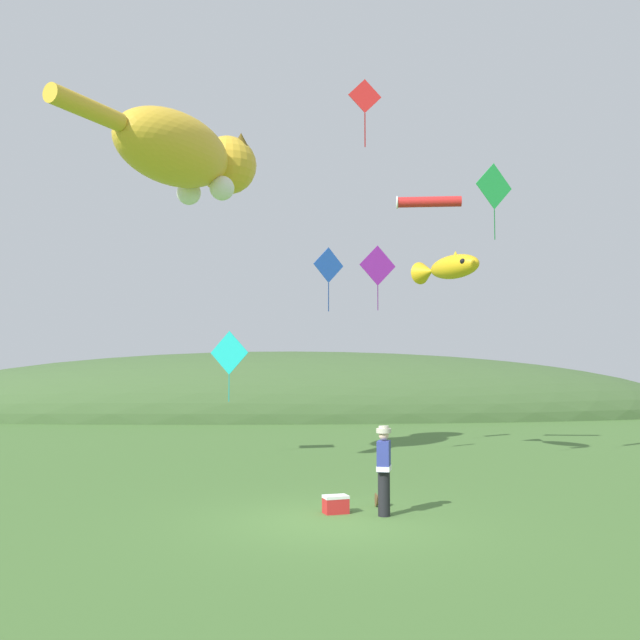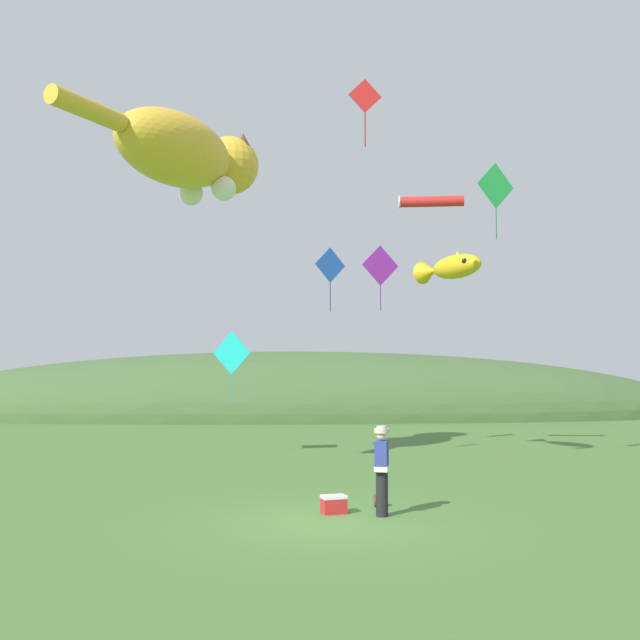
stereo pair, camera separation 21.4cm
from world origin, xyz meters
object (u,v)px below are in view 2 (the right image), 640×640
Objects in this scene: festival_attendant at (382,468)px; picnic_cooler at (334,504)px; kite_diamond_green at (496,186)px; kite_spool at (378,500)px; kite_giant_cat at (188,155)px; kite_diamond_teal at (232,353)px; kite_tube_streamer at (430,202)px; kite_diamond_blue at (330,266)px; kite_diamond_violet at (380,266)px; kite_fish_windsock at (450,268)px; kite_diamond_red at (365,97)px.

festival_attendant is 1.26m from picnic_cooler.
kite_diamond_green is (4.22, 6.03, 7.30)m from festival_attendant.
kite_giant_cat is at bearing 127.81° from kite_spool.
kite_diamond_teal is (-3.78, 8.92, 3.29)m from kite_spool.
kite_giant_cat is 8.26m from kite_tube_streamer.
picnic_cooler is 9.60m from kite_diamond_blue.
kite_tube_streamer is at bearing 70.87° from kite_spool.
kite_giant_cat reaches higher than kite_diamond_teal.
picnic_cooler reaches higher than kite_spool.
picnic_cooler is at bearing -146.29° from kite_spool.
kite_diamond_teal is 1.04× the size of kite_diamond_green.
kite_diamond_violet is at bearing 14.74° from kite_diamond_teal.
kite_fish_windsock is 2.73m from kite_tube_streamer.
kite_spool is at bearing -85.24° from kite_diamond_blue.
kite_diamond_violet is at bearing 77.37° from picnic_cooler.
kite_diamond_red is 5.01m from kite_diamond_green.
kite_spool is 10.23m from kite_diamond_teal.
kite_diamond_blue reaches higher than kite_diamond_teal.
kite_diamond_red reaches higher than picnic_cooler.
kite_spool is 0.12× the size of kite_diamond_violet.
kite_diamond_blue is at bearing 5.74° from kite_giant_cat.
kite_diamond_blue reaches higher than festival_attendant.
kite_diamond_green reaches higher than kite_tube_streamer.
kite_diamond_red is at bearing -36.27° from kite_giant_cat.
kite_diamond_blue is (4.41, 0.44, -3.33)m from kite_giant_cat.
picnic_cooler is at bearing -73.72° from kite_diamond_teal.
kite_giant_cat is 6.64m from kite_diamond_teal.
picnic_cooler is 10.49m from kite_diamond_teal.
kite_diamond_teal is (-6.74, 0.39, -5.17)m from kite_tube_streamer.
kite_tube_streamer is 3.71m from kite_diamond_green.
kite_spool is 0.04× the size of kite_giant_cat.
kite_diamond_green is at bearing -62.76° from kite_diamond_violet.
kite_tube_streamer is (7.94, 2.11, -0.86)m from kite_giant_cat.
kite_giant_cat reaches higher than kite_fish_windsock.
kite_spool is 12.38m from kite_tube_streamer.
kite_diamond_blue is at bearing 159.04° from kite_diamond_green.
kite_diamond_blue reaches higher than kite_fish_windsock.
festival_attendant is 12.32m from kite_giant_cat.
kite_fish_windsock reaches higher than kite_diamond_teal.
kite_spool is 9.13m from kite_diamond_blue.
kite_diamond_violet is (2.45, 10.95, 6.46)m from picnic_cooler.
kite_tube_streamer is at bearing 107.90° from kite_fish_windsock.
kite_diamond_teal reaches higher than kite_spool.
kite_spool is at bearing 33.71° from picnic_cooler.
kite_fish_windsock is (3.34, 7.36, 6.03)m from kite_spool.
kite_diamond_violet reaches higher than kite_diamond_blue.
kite_diamond_green is at bearing 55.01° from festival_attendant.
kite_giant_cat reaches higher than festival_attendant.
picnic_cooler is at bearing 160.47° from festival_attendant.
kite_tube_streamer is at bearing 14.89° from kite_giant_cat.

